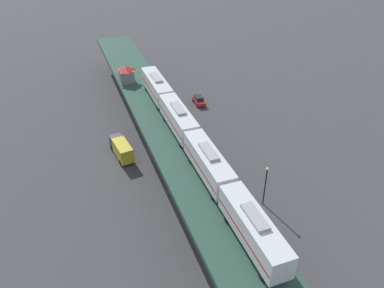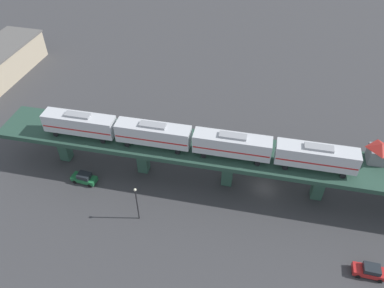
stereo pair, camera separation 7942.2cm
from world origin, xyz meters
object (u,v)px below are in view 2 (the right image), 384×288
(subway_train, at_px, (192,139))
(signal_hut, at_px, (379,152))
(street_car_red, at_px, (370,271))
(street_lamp, at_px, (137,201))
(street_car_green, at_px, (84,178))
(delivery_truck, at_px, (273,153))

(subway_train, height_order, signal_hut, subway_train)
(street_car_red, distance_m, street_lamp, 34.43)
(subway_train, bearing_deg, street_car_green, 111.17)
(street_car_green, bearing_deg, street_lamp, -105.36)
(street_lamp, bearing_deg, street_car_red, -84.27)
(subway_train, xyz_separation_m, signal_hut, (8.75, -27.35, -0.74))
(street_car_red, height_order, street_lamp, street_lamp)
(street_car_green, height_order, street_car_red, same)
(street_car_red, bearing_deg, delivery_truck, 45.19)
(subway_train, distance_m, delivery_truck, 17.85)
(street_car_red, distance_m, delivery_truck, 24.96)
(subway_train, height_order, street_car_green, subway_train)
(subway_train, relative_size, delivery_truck, 6.56)
(subway_train, bearing_deg, delivery_truck, -46.77)
(subway_train, distance_m, street_car_green, 20.78)
(street_car_green, distance_m, delivery_truck, 33.85)
(signal_hut, distance_m, street_car_red, 17.73)
(street_car_green, bearing_deg, delivery_truck, -58.73)
(delivery_truck, bearing_deg, signal_hut, -97.45)
(signal_hut, bearing_deg, street_car_green, 109.09)
(delivery_truck, height_order, street_lamp, street_lamp)
(delivery_truck, distance_m, street_lamp, 26.76)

